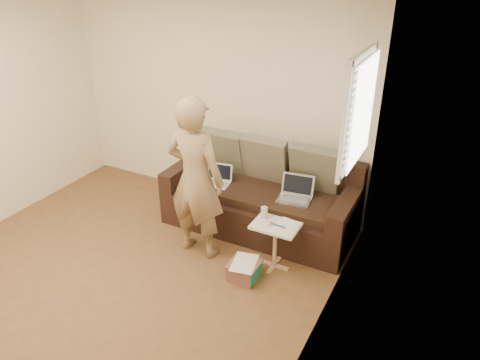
{
  "coord_description": "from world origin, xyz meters",
  "views": [
    {
      "loc": [
        2.8,
        -2.47,
        3.0
      ],
      "look_at": [
        0.8,
        1.4,
        0.78
      ],
      "focal_mm": 34.2,
      "sensor_mm": 36.0,
      "label": 1
    }
  ],
  "objects": [
    {
      "name": "wall_right",
      "position": [
        2.0,
        0.0,
        1.3
      ],
      "size": [
        0.0,
        4.5,
        4.5
      ],
      "primitive_type": "plane",
      "rotation": [
        1.57,
        0.0,
        -1.57
      ],
      "color": "beige",
      "rests_on": "ground"
    },
    {
      "name": "wall_back",
      "position": [
        0.0,
        2.25,
        1.3
      ],
      "size": [
        4.0,
        0.0,
        4.0
      ],
      "primitive_type": "plane",
      "rotation": [
        1.57,
        0.0,
        0.0
      ],
      "color": "beige",
      "rests_on": "ground"
    },
    {
      "name": "laptop_white",
      "position": [
        0.37,
        1.62,
        0.52
      ],
      "size": [
        0.33,
        0.26,
        0.22
      ],
      "primitive_type": null,
      "rotation": [
        0.0,
        0.0,
        0.14
      ],
      "color": "white",
      "rests_on": "sofa"
    },
    {
      "name": "drinking_glass",
      "position": [
        1.17,
        1.22,
        0.57
      ],
      "size": [
        0.07,
        0.07,
        0.12
      ],
      "primitive_type": null,
      "color": "silver",
      "rests_on": "side_table"
    },
    {
      "name": "paper_on_table",
      "position": [
        1.43,
        1.16,
        0.52
      ],
      "size": [
        0.25,
        0.33,
        0.0
      ],
      "primitive_type": null,
      "rotation": [
        0.0,
        0.0,
        -0.14
      ],
      "color": "white",
      "rests_on": "side_table"
    },
    {
      "name": "floor",
      "position": [
        0.0,
        0.0,
        0.0
      ],
      "size": [
        4.5,
        4.5,
        0.0
      ],
      "primitive_type": "plane",
      "color": "brown",
      "rests_on": "ground"
    },
    {
      "name": "striped_box",
      "position": [
        1.14,
        0.83,
        0.09
      ],
      "size": [
        0.3,
        0.3,
        0.19
      ],
      "primitive_type": null,
      "color": "red",
      "rests_on": "ground"
    },
    {
      "name": "pillow_left",
      "position": [
        0.27,
        1.98,
        0.79
      ],
      "size": [
        0.55,
        0.29,
        0.57
      ],
      "primitive_type": null,
      "rotation": [
        0.28,
        0.0,
        0.0
      ],
      "color": "brown",
      "rests_on": "sofa"
    },
    {
      "name": "laptop_silver",
      "position": [
        1.32,
        1.68,
        0.52
      ],
      "size": [
        0.39,
        0.3,
        0.24
      ],
      "primitive_type": null,
      "rotation": [
        0.0,
        0.0,
        0.13
      ],
      "color": "#B7BABC",
      "rests_on": "sofa"
    },
    {
      "name": "side_table",
      "position": [
        1.33,
        1.15,
        0.26
      ],
      "size": [
        0.47,
        0.33,
        0.51
      ],
      "primitive_type": null,
      "color": "silver",
      "rests_on": "ground"
    },
    {
      "name": "person",
      "position": [
        0.48,
        1.03,
        0.89
      ],
      "size": [
        0.65,
        0.44,
        1.77
      ],
      "primitive_type": "imported",
      "rotation": [
        0.0,
        0.0,
        3.13
      ],
      "color": "olive",
      "rests_on": "ground"
    },
    {
      "name": "ceiling",
      "position": [
        0.0,
        0.0,
        2.6
      ],
      "size": [
        4.5,
        4.5,
        0.0
      ],
      "primitive_type": "plane",
      "rotation": [
        3.14,
        0.0,
        0.0
      ],
      "color": "white",
      "rests_on": "wall_back"
    },
    {
      "name": "pillow_mid",
      "position": [
        0.82,
        2.0,
        0.79
      ],
      "size": [
        0.55,
        0.27,
        0.57
      ],
      "primitive_type": null,
      "rotation": [
        0.24,
        0.0,
        0.0
      ],
      "color": "brown",
      "rests_on": "sofa"
    },
    {
      "name": "pillow_right",
      "position": [
        1.42,
        2.02,
        0.79
      ],
      "size": [
        0.55,
        0.28,
        0.57
      ],
      "primitive_type": null,
      "rotation": [
        0.26,
        0.0,
        0.0
      ],
      "color": "brown",
      "rests_on": "sofa"
    },
    {
      "name": "window_blinds",
      "position": [
        1.95,
        1.5,
        1.7
      ],
      "size": [
        0.12,
        0.88,
        1.08
      ],
      "primitive_type": null,
      "color": "white",
      "rests_on": "wall_right"
    },
    {
      "name": "sofa",
      "position": [
        0.87,
        1.77,
        0.42
      ],
      "size": [
        2.2,
        0.95,
        0.85
      ],
      "primitive_type": null,
      "color": "black",
      "rests_on": "ground"
    },
    {
      "name": "scissors",
      "position": [
        1.36,
        1.13,
        0.52
      ],
      "size": [
        0.2,
        0.15,
        0.02
      ],
      "primitive_type": null,
      "rotation": [
        0.0,
        0.0,
        -0.28
      ],
      "color": "silver",
      "rests_on": "side_table"
    }
  ]
}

